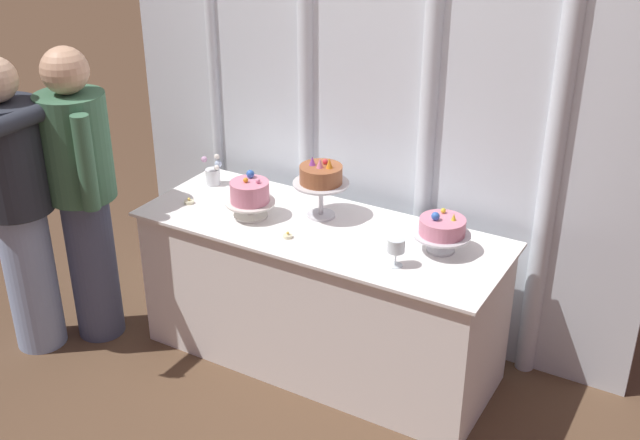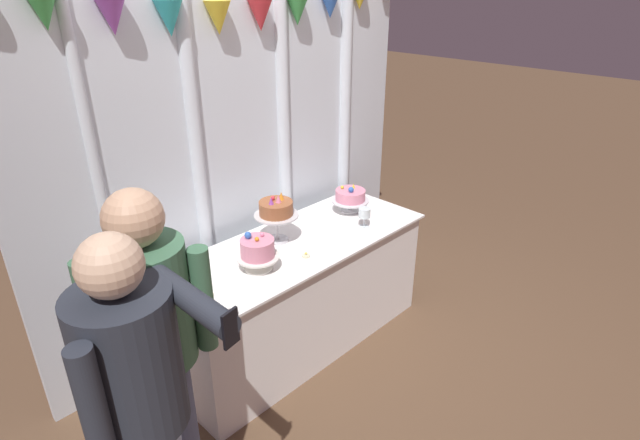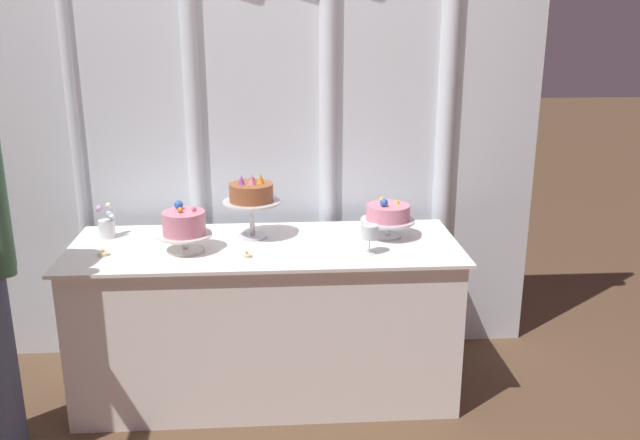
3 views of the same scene
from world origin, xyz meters
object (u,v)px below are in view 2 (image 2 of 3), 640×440
cake_display_leftmost (257,250)px  flower_vase (175,271)px  cake_table (297,294)px  wine_glass (364,213)px  cake_display_center (276,211)px  guest_man_dark_suit (156,348)px  cake_display_rightmost (350,197)px  tealight_far_left (209,295)px  tealight_near_left (306,256)px  guest_man_pink_jacket (140,408)px

cake_display_leftmost → flower_vase: 0.45m
cake_table → wine_glass: (0.46, -0.15, 0.47)m
cake_display_leftmost → cake_display_center: size_ratio=0.78×
cake_table → guest_man_dark_suit: bearing=-161.7°
cake_display_leftmost → wine_glass: bearing=-6.1°
cake_display_leftmost → guest_man_dark_suit: guest_man_dark_suit is taller
wine_glass → guest_man_dark_suit: 1.62m
wine_glass → cake_display_center: bearing=153.3°
cake_table → cake_display_rightmost: (0.58, 0.07, 0.48)m
tealight_far_left → guest_man_dark_suit: guest_man_dark_suit is taller
cake_display_rightmost → tealight_near_left: 0.70m
cake_display_leftmost → tealight_near_left: size_ratio=5.35×
cake_display_leftmost → tealight_near_left: bearing=-19.6°
cake_display_leftmost → tealight_far_left: cake_display_leftmost is taller
guest_man_dark_suit → flower_vase: bearing=52.8°
wine_glass → guest_man_dark_suit: guest_man_dark_suit is taller
flower_vase → guest_man_dark_suit: bearing=-127.2°
wine_glass → tealight_near_left: bearing=-178.8°
cake_display_leftmost → tealight_near_left: (0.27, -0.10, -0.11)m
cake_display_rightmost → flower_vase: (-1.32, 0.08, -0.05)m
cake_display_center → flower_vase: bearing=176.1°
flower_vase → tealight_near_left: (0.66, -0.32, -0.05)m
cake_table → cake_display_center: cake_display_center is taller
cake_display_rightmost → guest_man_dark_suit: size_ratio=0.17×
cake_display_center → cake_display_rightmost: size_ratio=1.21×
tealight_near_left → tealight_far_left: bearing=174.0°
cake_table → flower_vase: flower_vase is taller
cake_display_center → wine_glass: 0.59m
guest_man_dark_suit → guest_man_pink_jacket: (-0.20, -0.24, -0.01)m
tealight_near_left → wine_glass: bearing=1.2°
tealight_near_left → cake_display_center: bearing=86.0°
cake_table → guest_man_dark_suit: 1.29m
guest_man_dark_suit → wine_glass: bearing=8.0°
cake_display_center → tealight_near_left: bearing=-94.0°
tealight_far_left → tealight_near_left: 0.63m
cake_display_rightmost → flower_vase: cake_display_rightmost is taller
cake_table → cake_display_center: (-0.06, 0.11, 0.58)m
wine_glass → tealight_near_left: size_ratio=2.90×
tealight_far_left → tealight_near_left: size_ratio=1.08×
cake_table → cake_display_rightmost: cake_display_rightmost is taller
cake_table → cake_display_rightmost: 0.76m
wine_glass → guest_man_pink_jacket: (-1.81, -0.46, -0.01)m
cake_display_center → wine_glass: size_ratio=2.36×
cake_display_rightmost → guest_man_pink_jacket: bearing=-160.3°
flower_vase → wine_glass: bearing=-14.4°
flower_vase → tealight_near_left: size_ratio=3.75×
cake_display_rightmost → wine_glass: cake_display_rightmost is taller
cake_display_center → cake_display_rightmost: cake_display_center is taller
cake_table → wine_glass: bearing=-18.5°
cake_display_rightmost → guest_man_pink_jacket: size_ratio=0.17×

